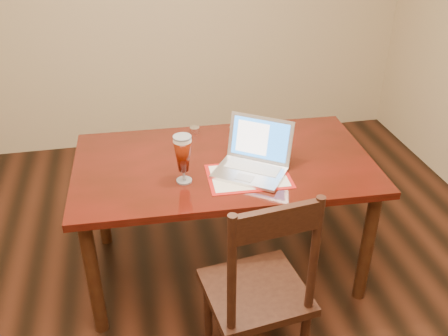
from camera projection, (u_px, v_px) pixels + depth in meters
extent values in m
cube|color=#490E09|center=(224.00, 164.00, 2.81)|extent=(1.70, 1.00, 0.04)
cylinder|color=#351C0D|center=(93.00, 278.00, 2.58)|extent=(0.07, 0.07, 0.74)
cylinder|color=#351C0D|center=(367.00, 247.00, 2.79)|extent=(0.07, 0.07, 0.74)
cylinder|color=#351C0D|center=(100.00, 196.00, 3.23)|extent=(0.07, 0.07, 0.74)
cylinder|color=#351C0D|center=(321.00, 176.00, 3.44)|extent=(0.07, 0.07, 0.74)
cube|color=#A5130F|center=(249.00, 176.00, 2.65)|extent=(0.45, 0.33, 0.00)
cube|color=beige|center=(249.00, 176.00, 2.65)|extent=(0.40, 0.28, 0.00)
cube|color=silver|center=(249.00, 173.00, 2.66)|extent=(0.44, 0.41, 0.02)
cube|color=silver|center=(253.00, 167.00, 2.70)|extent=(0.31, 0.26, 0.00)
cube|color=#B7B7BC|center=(245.00, 178.00, 2.60)|extent=(0.11, 0.10, 0.00)
cube|color=silver|center=(260.00, 139.00, 2.72)|extent=(0.34, 0.26, 0.24)
cube|color=blue|center=(260.00, 139.00, 2.72)|extent=(0.29, 0.23, 0.20)
cube|color=white|center=(252.00, 138.00, 2.73)|extent=(0.17, 0.14, 0.17)
cylinder|color=silver|center=(184.00, 180.00, 2.61)|extent=(0.08, 0.08, 0.01)
cylinder|color=silver|center=(184.00, 175.00, 2.59)|extent=(0.01, 0.01, 0.06)
cylinder|color=white|center=(182.00, 140.00, 2.49)|extent=(0.09, 0.09, 0.02)
cylinder|color=silver|center=(182.00, 137.00, 2.48)|extent=(0.09, 0.09, 0.01)
cylinder|color=white|center=(195.00, 130.00, 3.09)|extent=(0.06, 0.06, 0.04)
cylinder|color=white|center=(234.00, 130.00, 3.08)|extent=(0.06, 0.06, 0.04)
cube|color=black|center=(256.00, 292.00, 2.35)|extent=(0.51, 0.49, 0.04)
cylinder|color=black|center=(208.00, 312.00, 2.57)|extent=(0.04, 0.04, 0.45)
cylinder|color=black|center=(274.00, 295.00, 2.67)|extent=(0.04, 0.04, 0.45)
cylinder|color=black|center=(232.00, 275.00, 2.00)|extent=(0.04, 0.04, 0.59)
cylinder|color=black|center=(314.00, 255.00, 2.10)|extent=(0.04, 0.04, 0.59)
cube|color=black|center=(277.00, 222.00, 1.94)|extent=(0.37, 0.08, 0.13)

